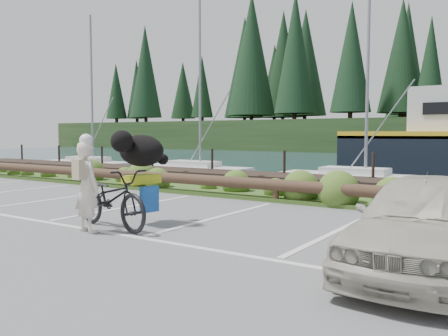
# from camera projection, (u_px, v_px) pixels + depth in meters

# --- Properties ---
(ground) EXTENTS (72.00, 72.00, 0.00)m
(ground) POSITION_uv_depth(u_px,v_px,m) (155.00, 234.00, 8.37)
(ground) COLOR #5D5C5F
(vegetation_strip) EXTENTS (34.00, 1.60, 0.10)m
(vegetation_strip) POSITION_uv_depth(u_px,v_px,m) (288.00, 197.00, 12.76)
(vegetation_strip) COLOR #3D5B21
(vegetation_strip) RESTS_ON ground
(log_rail) EXTENTS (32.00, 0.30, 0.60)m
(log_rail) POSITION_uv_depth(u_px,v_px,m) (276.00, 202.00, 12.19)
(log_rail) COLOR #443021
(log_rail) RESTS_ON ground
(bicycle) EXTENTS (2.24, 1.12, 1.12)m
(bicycle) POSITION_uv_depth(u_px,v_px,m) (111.00, 198.00, 8.84)
(bicycle) COLOR black
(bicycle) RESTS_ON ground
(cyclist) EXTENTS (0.65, 0.49, 1.63)m
(cyclist) POSITION_uv_depth(u_px,v_px,m) (87.00, 187.00, 8.46)
(cyclist) COLOR silver
(cyclist) RESTS_ON ground
(dog) EXTENTS (0.71, 1.16, 0.63)m
(dog) POSITION_uv_depth(u_px,v_px,m) (141.00, 151.00, 9.27)
(dog) COLOR black
(dog) RESTS_ON bicycle
(parked_car) EXTENTS (1.56, 3.82, 1.30)m
(parked_car) POSITION_uv_depth(u_px,v_px,m) (427.00, 223.00, 5.99)
(parked_car) COLOR #BAB5A3
(parked_car) RESTS_ON ground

